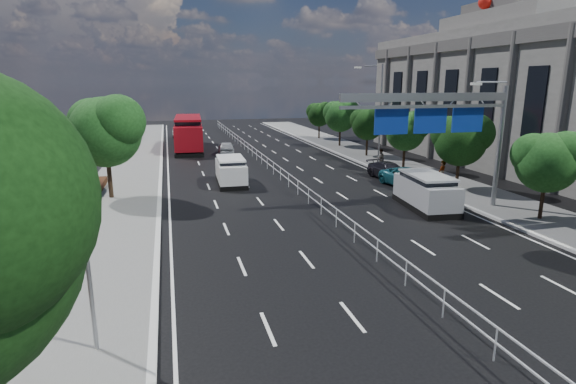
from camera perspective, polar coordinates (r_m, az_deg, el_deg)
name	(u,v)px	position (r m, az deg, el deg)	size (l,w,h in m)	color
ground	(429,306)	(16.44, 17.43, -13.63)	(160.00, 160.00, 0.00)	black
sidewalk_near	(59,356)	(14.59, -27.12, -18.03)	(5.00, 140.00, 0.14)	slate
kerb_near	(153,343)	(14.23, -16.77, -17.84)	(0.25, 140.00, 0.15)	silver
median_fence	(275,170)	(36.29, -1.61, 2.87)	(0.05, 85.00, 1.02)	silver
hedge_near	(34,279)	(19.25, -29.52, -9.55)	(1.00, 36.00, 0.44)	black
toilet_sign	(68,256)	(13.25, -26.16, -7.32)	(1.62, 0.18, 4.34)	gray
overhead_gantry	(444,115)	(26.85, 19.18, 9.21)	(10.24, 0.38, 7.45)	gray
streetlight_far	(378,107)	(42.57, 11.33, 10.58)	(2.78, 2.40, 9.00)	gray
civic_hall	(533,95)	(46.78, 28.63, 10.76)	(14.40, 36.00, 14.35)	slate
near_tree_back	(106,128)	(30.51, -22.12, 7.55)	(4.84, 4.51, 6.69)	black
far_tree_c	(549,159)	(27.59, 30.20, 3.64)	(3.52, 3.28, 4.94)	black
far_tree_d	(462,138)	(33.21, 21.18, 6.45)	(3.85, 3.59, 5.34)	black
far_tree_e	(406,129)	(39.49, 14.78, 7.76)	(3.63, 3.38, 5.13)	black
far_tree_f	(368,122)	(46.14, 10.16, 8.72)	(3.52, 3.28, 5.02)	black
far_tree_g	(341,114)	(52.99, 6.72, 9.75)	(3.96, 3.69, 5.45)	black
far_tree_h	(320,113)	(60.03, 4.05, 9.96)	(3.41, 3.18, 4.91)	black
white_minivan	(231,171)	(33.55, -7.27, 2.66)	(2.17, 4.71, 2.01)	black
red_bus	(189,132)	(52.04, -12.51, 7.40)	(3.53, 12.36, 3.65)	black
near_car_silver	(226,148)	(47.73, -7.85, 5.58)	(1.63, 4.06, 1.38)	#999BA0
near_car_dark	(180,133)	(62.00, -13.54, 7.33)	(1.77, 5.07, 1.67)	black
silver_minivan	(426,192)	(28.05, 17.14, 0.05)	(2.64, 5.25, 2.10)	black
parked_car_teal	(408,178)	(33.40, 15.04, 1.71)	(2.26, 4.91, 1.36)	#175B68
parked_car_dark	(389,171)	(35.92, 12.73, 2.62)	(1.82, 4.47, 1.30)	black
pedestrian_a	(442,174)	(33.40, 18.95, 2.18)	(0.71, 0.46, 1.94)	gray
pedestrian_b	(380,158)	(40.24, 11.66, 4.25)	(0.77, 0.60, 1.58)	gray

